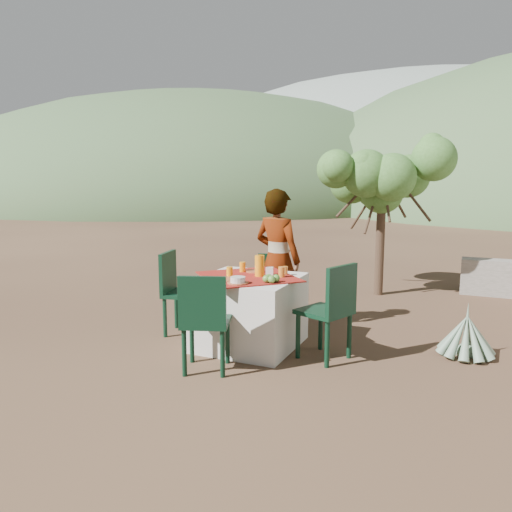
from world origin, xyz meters
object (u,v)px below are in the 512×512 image
Objects in this scene: chair_left at (178,288)px; chair_near at (205,319)px; shrub_tree at (387,187)px; agave at (466,336)px; person at (278,259)px; juice_pitcher at (260,266)px; chair_far at (273,285)px; table at (248,311)px; chair_right at (331,307)px.

chair_near is at bearing -148.59° from chair_left.
chair_left is at bearing -121.73° from shrub_tree.
shrub_tree is 3.11m from agave.
person is 7.48× the size of juice_pitcher.
person reaches higher than chair_far.
juice_pitcher is at bearing -165.30° from agave.
shrub_tree is at bearing 73.25° from table.
chair_left is 3.68m from shrub_tree.
chair_far reaches higher than table.
person is 2.71× the size of agave.
shrub_tree is 9.41× the size of juice_pitcher.
shrub_tree is (0.95, 3.91, 1.14)m from chair_near.
juice_pitcher is (0.15, 0.92, 0.35)m from chair_near.
chair_far is 1.38× the size of agave.
agave is at bearing -166.32° from chair_near.
chair_left is 1.55× the size of agave.
juice_pitcher reaches higher than chair_left.
chair_left is 4.27× the size of juice_pitcher.
chair_far is 3.80× the size of juice_pitcher.
chair_far is at bearing 102.84° from juice_pitcher.
table is 0.62× the size of shrub_tree.
chair_near is 0.96× the size of chair_right.
agave is at bearing -92.47° from chair_left.
chair_right is 1.58× the size of agave.
table is 2.11× the size of agave.
person reaches higher than chair_left.
chair_left is 0.45× the size of shrub_tree.
shrub_tree reaches higher than table.
chair_near is 1.63m from person.
shrub_tree reaches higher than chair_near.
chair_right is at bearing -65.79° from chair_far.
chair_near is 0.56× the size of person.
table is 0.78× the size of person.
chair_near is at bearing -92.63° from table.
person is (0.09, 1.59, 0.32)m from chair_near.
chair_left is at bearing -72.99° from chair_right.
agave is (1.23, 0.67, -0.33)m from chair_right.
shrub_tree reaches higher than chair_right.
chair_far is at bearing -108.08° from chair_near.
person is at bearing 86.13° from table.
chair_right reaches higher than table.
chair_far is 0.51× the size of person.
chair_near is (0.06, -1.82, 0.05)m from chair_far.
chair_far is at bearing -113.81° from chair_right.
chair_right is 0.46× the size of shrub_tree.
table is at bearing -106.75° from shrub_tree.
person is (0.05, 0.72, 0.46)m from table.
chair_near reaches higher than table.
agave is (2.11, -0.13, -0.63)m from person.
person reaches higher than chair_near.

